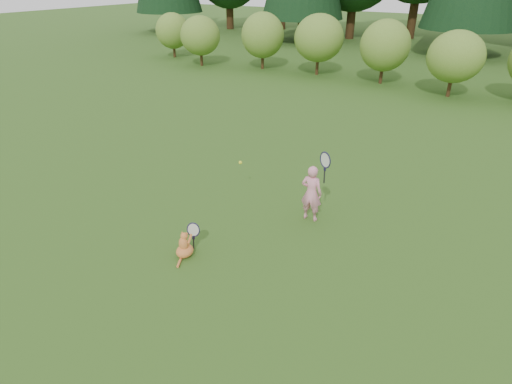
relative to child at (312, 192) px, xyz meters
The scene contains 5 objects.
ground 1.92m from the child, 122.91° to the right, with size 100.00×100.00×0.00m, color #285217.
shrub_row 11.54m from the child, 94.94° to the left, with size 28.00×3.00×2.80m, color #5A7D26, non-canonical shape.
child is the anchor object (origin of this frame).
cat 2.59m from the child, 120.20° to the right, with size 0.33×0.62×0.64m.
tennis_ball 1.76m from the child, behind, with size 0.07×0.07×0.07m.
Camera 1 is at (3.87, -5.14, 4.30)m, focal length 30.00 mm.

